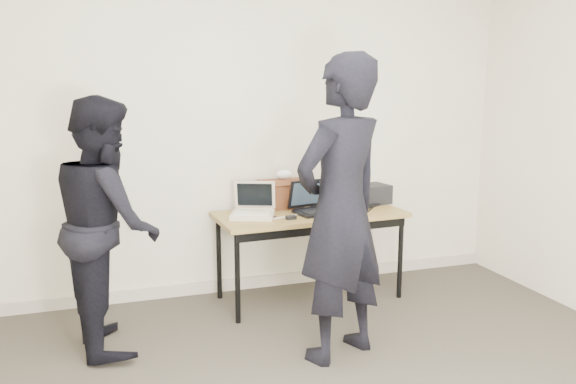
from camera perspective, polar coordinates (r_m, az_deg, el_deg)
name	(u,v)px	position (r m, az deg, el deg)	size (l,w,h in m)	color
room	(377,169)	(2.55, 9.04, 2.34)	(4.60, 4.60, 2.80)	#3F3930
desk	(311,220)	(4.50, 2.31, -2.85)	(1.54, 0.74, 0.72)	olive
laptop_beige	(253,210)	(4.36, -3.56, -1.80)	(0.41, 0.41, 0.26)	beige
laptop_center	(313,205)	(4.50, 2.61, -1.35)	(0.38, 0.37, 0.25)	black
laptop_right	(359,198)	(4.84, 7.24, -0.64)	(0.42, 0.41, 0.23)	black
leather_satchel	(281,193)	(4.62, -0.75, -0.14)	(0.36, 0.19, 0.25)	#5E3018
tissue	(284,174)	(4.60, -0.42, 1.81)	(0.13, 0.10, 0.08)	white
equipment_box	(371,194)	(4.89, 8.47, -0.20)	(0.28, 0.24, 0.16)	black
power_brick	(291,218)	(4.26, 0.31, -2.61)	(0.07, 0.05, 0.03)	black
cables	(316,212)	(4.50, 2.86, -2.04)	(1.15, 0.41, 0.01)	silver
person_typist	(341,210)	(3.49, 5.37, -1.88)	(0.70, 0.46, 1.92)	black
person_observer	(107,224)	(3.86, -17.89, -3.07)	(0.81, 0.63, 1.66)	black
baseboard	(255,282)	(4.92, -3.42, -9.11)	(4.50, 0.03, 0.10)	beige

